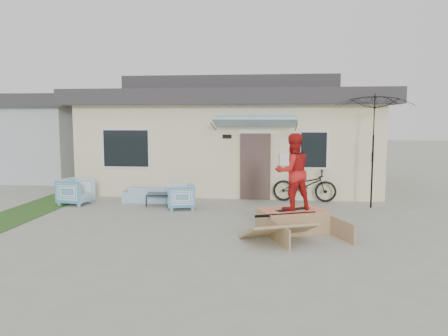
# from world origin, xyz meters

# --- Properties ---
(ground) EXTENTS (90.00, 90.00, 0.00)m
(ground) POSITION_xyz_m (0.00, 0.00, 0.00)
(ground) COLOR gray
(ground) RESTS_ON ground
(grass_strip) EXTENTS (1.40, 8.00, 0.01)m
(grass_strip) POSITION_xyz_m (-5.20, 2.00, 0.00)
(grass_strip) COLOR #28501D
(grass_strip) RESTS_ON ground
(house) EXTENTS (10.80, 8.49, 4.10)m
(house) POSITION_xyz_m (0.00, 7.99, 1.94)
(house) COLOR beige
(house) RESTS_ON ground
(neighbor_house) EXTENTS (8.60, 7.60, 3.50)m
(neighbor_house) POSITION_xyz_m (-10.50, 10.00, 1.78)
(neighbor_house) COLOR #A5B0B8
(neighbor_house) RESTS_ON ground
(loveseat) EXTENTS (1.73, 0.60, 0.67)m
(loveseat) POSITION_xyz_m (-2.17, 3.73, 0.33)
(loveseat) COLOR teal
(loveseat) RESTS_ON ground
(armchair_left) EXTENTS (0.90, 0.95, 0.86)m
(armchair_left) POSITION_xyz_m (-4.31, 3.09, 0.43)
(armchair_left) COLOR teal
(armchair_left) RESTS_ON ground
(armchair_right) EXTENTS (0.88, 0.91, 0.77)m
(armchair_right) POSITION_xyz_m (-1.06, 2.80, 0.39)
(armchair_right) COLOR teal
(armchair_right) RESTS_ON ground
(coffee_table) EXTENTS (0.84, 0.84, 0.36)m
(coffee_table) POSITION_xyz_m (-1.77, 3.25, 0.18)
(coffee_table) COLOR black
(coffee_table) RESTS_ON ground
(bicycle) EXTENTS (1.97, 0.78, 1.24)m
(bicycle) POSITION_xyz_m (2.53, 4.31, 0.62)
(bicycle) COLOR black
(bicycle) RESTS_ON ground
(patio_umbrella) EXTENTS (2.60, 2.47, 2.20)m
(patio_umbrella) POSITION_xyz_m (4.38, 3.55, 1.75)
(patio_umbrella) COLOR black
(patio_umbrella) RESTS_ON ground
(skate_ramp) EXTENTS (2.03, 2.29, 0.47)m
(skate_ramp) POSITION_xyz_m (2.01, 0.64, 0.24)
(skate_ramp) COLOR #997750
(skate_ramp) RESTS_ON ground
(skateboard) EXTENTS (0.77, 0.63, 0.05)m
(skateboard) POSITION_xyz_m (1.99, 0.69, 0.50)
(skateboard) COLOR black
(skateboard) RESTS_ON skate_ramp
(skater) EXTENTS (1.05, 0.95, 1.74)m
(skater) POSITION_xyz_m (1.99, 0.69, 1.39)
(skater) COLOR red
(skater) RESTS_ON skateboard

